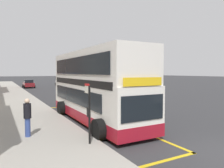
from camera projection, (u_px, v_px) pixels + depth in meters
The scene contains 8 objects.
ground_plane at pixel (50, 90), 35.91m from camera, with size 260.00×260.00×0.00m, color #333335.
pavement_near at pixel (5, 92), 32.56m from camera, with size 6.00×76.00×0.14m, color #A39E93.
double_decker_bus at pixel (95, 89), 13.26m from camera, with size 3.22×10.16×4.40m.
bus_bay_markings at pixel (94, 122), 13.09m from camera, with size 2.80×13.12×0.01m.
bus_stop_sign at pixel (89, 108), 8.69m from camera, with size 0.09×0.51×2.50m.
parked_car_maroon_across at pixel (29, 84), 41.23m from camera, with size 2.09×4.20×1.62m.
parked_car_silver_kerbside at pixel (61, 82), 47.67m from camera, with size 2.09×4.20×1.62m.
pedestrian_further_back at pixel (27, 116), 9.60m from camera, with size 0.34×0.34×1.77m.
Camera 1 is at (-7.80, -4.50, 3.12)m, focal length 33.52 mm.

